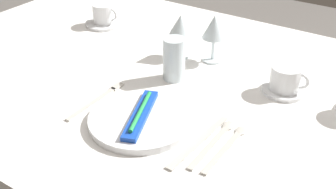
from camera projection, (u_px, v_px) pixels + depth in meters
name	position (u px, v px, depth m)	size (l,w,h in m)	color
dining_table	(184.00, 107.00, 1.26)	(1.80, 1.11, 0.74)	white
dinner_plate	(141.00, 120.00, 1.04)	(0.26, 0.26, 0.02)	white
toothbrush_package	(141.00, 114.00, 1.03)	(0.11, 0.21, 0.02)	blue
fork_outer	(99.00, 99.00, 1.14)	(0.02, 0.22, 0.00)	beige
dinner_knife	(198.00, 142.00, 0.98)	(0.03, 0.24, 0.00)	beige
spoon_soup	(218.00, 138.00, 0.99)	(0.03, 0.21, 0.01)	beige
spoon_dessert	(231.00, 143.00, 0.98)	(0.03, 0.20, 0.01)	beige
saucer_right	(104.00, 24.00, 1.58)	(0.14, 0.14, 0.01)	white
coffee_cup_right	(104.00, 13.00, 1.56)	(0.10, 0.08, 0.07)	white
saucer_far	(284.00, 90.00, 1.17)	(0.12, 0.12, 0.01)	white
coffee_cup_far	(286.00, 78.00, 1.15)	(0.11, 0.08, 0.07)	white
wine_glass_centre	(214.00, 29.00, 1.28)	(0.07, 0.07, 0.15)	silver
wine_glass_left	(180.00, 27.00, 1.31)	(0.07, 0.07, 0.14)	silver
drink_tumbler	(174.00, 61.00, 1.21)	(0.06, 0.06, 0.12)	silver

